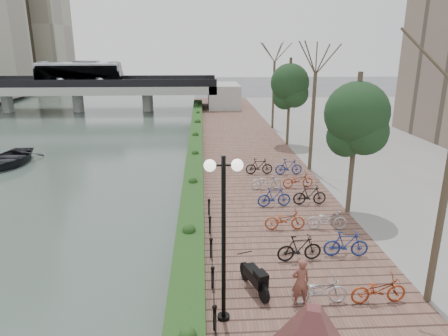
{
  "coord_description": "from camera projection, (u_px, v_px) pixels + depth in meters",
  "views": [
    {
      "loc": [
        1.14,
        -8.27,
        7.94
      ],
      "look_at": [
        2.24,
        11.53,
        2.0
      ],
      "focal_mm": 32.0,
      "sensor_mm": 36.0,
      "label": 1
    }
  ],
  "objects": [
    {
      "name": "river_water",
      "position": [
        9.0,
        148.0,
        33.25
      ],
      "size": [
        30.0,
        130.0,
        0.02
      ],
      "primitive_type": "cube",
      "color": "#415148",
      "rests_on": "ground"
    },
    {
      "name": "promenade",
      "position": [
        245.0,
        167.0,
        27.01
      ],
      "size": [
        8.0,
        75.0,
        0.5
      ],
      "primitive_type": "cube",
      "color": "brown",
      "rests_on": "ground"
    },
    {
      "name": "hedge",
      "position": [
        195.0,
        151.0,
        29.07
      ],
      "size": [
        1.1,
        56.0,
        0.6
      ],
      "primitive_type": "cube",
      "color": "#193C16",
      "rests_on": "promenade"
    },
    {
      "name": "chain_fence",
      "position": [
        214.0,
        297.0,
        11.88
      ],
      "size": [
        0.1,
        14.1,
        0.7
      ],
      "color": "black",
      "rests_on": "promenade"
    },
    {
      "name": "lamppost",
      "position": [
        224.0,
        205.0,
        10.48
      ],
      "size": [
        1.02,
        0.32,
        4.84
      ],
      "color": "black",
      "rests_on": "promenade"
    },
    {
      "name": "motorcycle",
      "position": [
        254.0,
        276.0,
        12.67
      ],
      "size": [
        1.02,
        1.73,
        1.03
      ],
      "primitive_type": null,
      "rotation": [
        0.0,
        0.0,
        0.33
      ],
      "color": "black",
      "rests_on": "promenade"
    },
    {
      "name": "pedestrian",
      "position": [
        300.0,
        282.0,
        11.9
      ],
      "size": [
        0.59,
        0.42,
        1.53
      ],
      "primitive_type": "imported",
      "rotation": [
        0.0,
        0.0,
        3.24
      ],
      "color": "brown",
      "rests_on": "promenade"
    },
    {
      "name": "bicycle_parking",
      "position": [
        299.0,
        208.0,
        18.24
      ],
      "size": [
        2.4,
        14.69,
        1.0
      ],
      "color": "#ADADB2",
      "rests_on": "promenade"
    },
    {
      "name": "street_trees",
      "position": [
        329.0,
        130.0,
        21.63
      ],
      "size": [
        3.2,
        37.12,
        6.8
      ],
      "color": "#352B1F",
      "rests_on": "promenade"
    },
    {
      "name": "bridge",
      "position": [
        77.0,
        86.0,
        51.42
      ],
      "size": [
        36.0,
        10.77,
        6.5
      ],
      "color": "#A3A39E",
      "rests_on": "ground"
    },
    {
      "name": "boat",
      "position": [
        10.0,
        158.0,
        28.3
      ],
      "size": [
        3.62,
        5.0,
        1.02
      ],
      "primitive_type": "imported",
      "rotation": [
        0.0,
        0.0,
        0.02
      ],
      "color": "black",
      "rests_on": "river_water"
    }
  ]
}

